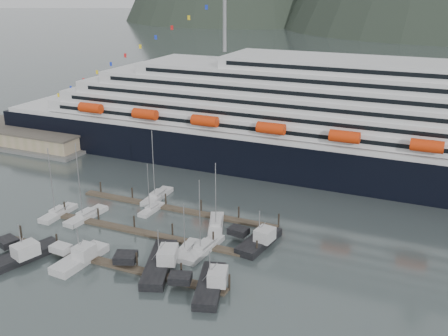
{
  "coord_description": "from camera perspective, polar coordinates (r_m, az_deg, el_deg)",
  "views": [
    {
      "loc": [
        48.57,
        -77.97,
        48.48
      ],
      "look_at": [
        4.37,
        22.0,
        9.39
      ],
      "focal_mm": 42.0,
      "sensor_mm": 36.0,
      "label": 1
    }
  ],
  "objects": [
    {
      "name": "sailboat_d",
      "position": [
        100.76,
        -2.24,
        -8.82
      ],
      "size": [
        3.71,
        12.16,
        15.41
      ],
      "rotation": [
        0.0,
        0.0,
        1.5
      ],
      "color": "#B8B8B8",
      "rests_on": "ground"
    },
    {
      "name": "sailboat_f",
      "position": [
        118.24,
        -7.89,
        -4.52
      ],
      "size": [
        2.54,
        7.85,
        11.85
      ],
      "rotation": [
        0.0,
        0.0,
        1.53
      ],
      "color": "#B8B8B8",
      "rests_on": "ground"
    },
    {
      "name": "dock_far",
      "position": [
        118.42,
        -5.3,
        -4.42
      ],
      "size": [
        48.18,
        2.28,
        3.2
      ],
      "color": "#42362B",
      "rests_on": "ground"
    },
    {
      "name": "dock_near",
      "position": [
        99.05,
        -12.69,
        -9.96
      ],
      "size": [
        48.18,
        2.28,
        3.2
      ],
      "color": "#42362B",
      "rests_on": "ground"
    },
    {
      "name": "warehouse",
      "position": [
        176.26,
        -20.55,
        3.2
      ],
      "size": [
        46.0,
        20.0,
        5.8
      ],
      "color": "#595956",
      "rests_on": "ground"
    },
    {
      "name": "dock_mid",
      "position": [
        108.39,
        -8.64,
        -6.95
      ],
      "size": [
        48.18,
        2.28,
        3.2
      ],
      "color": "#42362B",
      "rests_on": "ground"
    },
    {
      "name": "trawler_a",
      "position": [
        104.55,
        -21.12,
        -8.79
      ],
      "size": [
        11.6,
        14.94,
        7.97
      ],
      "rotation": [
        0.0,
        0.0,
        1.26
      ],
      "color": "black",
      "rests_on": "ground"
    },
    {
      "name": "trawler_b",
      "position": [
        100.37,
        -15.47,
        -9.36
      ],
      "size": [
        9.24,
        12.12,
        7.76
      ],
      "rotation": [
        0.0,
        0.0,
        1.5
      ],
      "color": "#B8B8B8",
      "rests_on": "ground"
    },
    {
      "name": "sailboat_a",
      "position": [
        120.76,
        -17.58,
        -4.74
      ],
      "size": [
        3.05,
        9.98,
        16.25
      ],
      "rotation": [
        0.0,
        0.0,
        1.59
      ],
      "color": "#B8B8B8",
      "rests_on": "ground"
    },
    {
      "name": "cruise_ship",
      "position": [
        139.06,
        15.37,
        3.77
      ],
      "size": [
        210.0,
        30.4,
        50.3
      ],
      "color": "black",
      "rests_on": "ground"
    },
    {
      "name": "sailboat_e",
      "position": [
        124.79,
        -7.28,
        -3.12
      ],
      "size": [
        3.38,
        11.34,
        17.49
      ],
      "rotation": [
        0.0,
        0.0,
        1.61
      ],
      "color": "#B8B8B8",
      "rests_on": "ground"
    },
    {
      "name": "trawler_e",
      "position": [
        102.91,
        3.75,
        -7.85
      ],
      "size": [
        9.71,
        12.73,
        8.02
      ],
      "rotation": [
        0.0,
        0.0,
        1.43
      ],
      "color": "black",
      "rests_on": "ground"
    },
    {
      "name": "trawler_d",
      "position": [
        89.19,
        -1.65,
        -12.51
      ],
      "size": [
        10.84,
        13.78,
        7.9
      ],
      "rotation": [
        0.0,
        0.0,
        1.87
      ],
      "color": "black",
      "rests_on": "ground"
    },
    {
      "name": "sailboat_h",
      "position": [
        100.52,
        -4.09,
        -8.95
      ],
      "size": [
        3.11,
        8.75,
        10.8
      ],
      "rotation": [
        0.0,
        0.0,
        1.64
      ],
      "color": "#B8B8B8",
      "rests_on": "ground"
    },
    {
      "name": "ground",
      "position": [
        103.87,
        -7.21,
        -8.31
      ],
      "size": [
        1600.0,
        1600.0,
        0.0
      ],
      "primitive_type": "plane",
      "color": "#434F4E",
      "rests_on": "ground"
    },
    {
      "name": "sailboat_b",
      "position": [
        117.7,
        -14.77,
        -5.09
      ],
      "size": [
        3.84,
        11.32,
        17.76
      ],
      "rotation": [
        0.0,
        0.0,
        1.48
      ],
      "color": "#B8B8B8",
      "rests_on": "ground"
    },
    {
      "name": "trawler_c",
      "position": [
        95.9,
        -7.17,
        -10.17
      ],
      "size": [
        12.78,
        16.4,
        8.2
      ],
      "rotation": [
        0.0,
        0.0,
        1.92
      ],
      "color": "black",
      "rests_on": "ground"
    },
    {
      "name": "sailboat_g",
      "position": [
        109.81,
        -0.87,
        -6.27
      ],
      "size": [
        6.84,
        11.59,
        15.14
      ],
      "rotation": [
        0.0,
        0.0,
        1.95
      ],
      "color": "#B8B8B8",
      "rests_on": "ground"
    }
  ]
}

